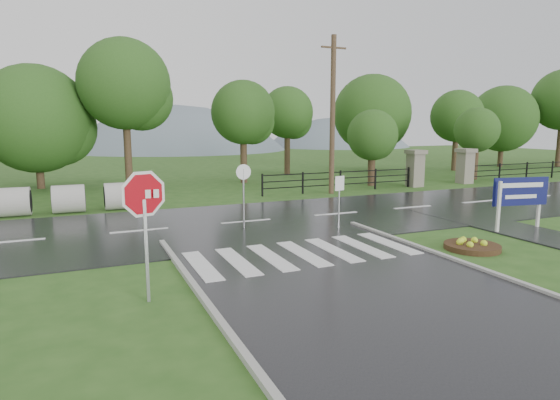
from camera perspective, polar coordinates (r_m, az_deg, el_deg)
name	(u,v)px	position (r m, az deg, el deg)	size (l,w,h in m)	color
ground	(416,320)	(9.74, 16.24, -13.92)	(120.00, 120.00, 0.00)	#2C541C
main_road	(246,223)	(18.21, -4.14, -2.76)	(90.00, 8.00, 0.04)	black
walkway	(538,235)	(18.35, 28.96, -3.81)	(2.20, 11.00, 0.04)	#28282B
crosswalk	(303,253)	(13.70, 2.80, -6.49)	(6.50, 2.80, 0.02)	silver
pillar_west	(415,167)	(29.71, 16.16, 3.84)	(1.00, 1.00, 2.24)	gray
pillar_east	(465,165)	(32.39, 21.65, 3.97)	(1.00, 1.00, 2.24)	gray
fence_west	(340,179)	(26.74, 7.37, 2.59)	(9.58, 0.08, 1.20)	black
hills	(151,251)	(74.97, -15.46, -6.07)	(102.00, 48.00, 48.00)	slate
treeline	(191,181)	(31.81, -10.77, 2.24)	(83.20, 5.20, 10.00)	#224B17
stop_sign	(144,207)	(10.13, -16.21, -0.80)	(1.27, 0.44, 3.00)	#939399
estate_billboard	(520,194)	(18.67, 27.25, 0.65)	(2.16, 0.47, 1.92)	silver
flower_bed	(472,245)	(15.44, 22.37, -5.15)	(1.65, 1.65, 0.33)	#332111
reg_sign_small	(339,191)	(16.96, 7.25, 1.08)	(0.42, 0.12, 1.94)	#939399
reg_sign_round	(244,189)	(16.82, -4.46, 1.38)	(0.55, 0.07, 2.36)	#939399
utility_pole_east	(333,115)	(25.70, 6.42, 10.28)	(1.50, 0.28, 8.42)	#473523
entrance_tree_left	(373,135)	(29.52, 11.22, 7.72)	(3.11, 3.11, 4.68)	#3D2B1C
entrance_tree_right	(477,130)	(35.01, 22.87, 7.85)	(3.01, 3.01, 4.92)	#3D2B1C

